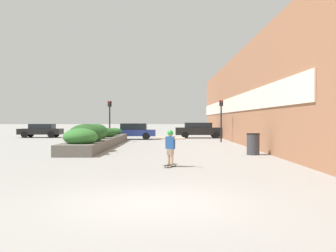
{
  "coord_description": "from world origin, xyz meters",
  "views": [
    {
      "loc": [
        0.39,
        -7.93,
        1.77
      ],
      "look_at": [
        0.31,
        15.51,
        1.39
      ],
      "focal_mm": 40.0,
      "sensor_mm": 36.0,
      "label": 1
    }
  ],
  "objects": [
    {
      "name": "traffic_light_left",
      "position": [
        -4.26,
        21.86,
        2.25
      ],
      "size": [
        0.28,
        0.3,
        3.28
      ],
      "color": "black",
      "rests_on": "ground_plane"
    },
    {
      "name": "planter_box",
      "position": [
        -4.15,
        16.36,
        0.57
      ],
      "size": [
        2.01,
        15.19,
        1.55
      ],
      "color": "#605B54",
      "rests_on": "ground_plane"
    },
    {
      "name": "skateboarder",
      "position": [
        0.48,
        6.1,
        0.87
      ],
      "size": [
        1.1,
        0.65,
        1.3
      ],
      "rotation": [
        0.0,
        0.0,
        -0.51
      ],
      "color": "tan",
      "rests_on": "skateboard"
    },
    {
      "name": "trash_bin",
      "position": [
        4.7,
        10.97,
        0.55
      ],
      "size": [
        0.67,
        0.67,
        1.1
      ],
      "color": "#38383D",
      "rests_on": "ground_plane"
    },
    {
      "name": "building_wall_right",
      "position": [
        5.88,
        19.31,
        3.38
      ],
      "size": [
        0.67,
        45.48,
        6.76
      ],
      "color": "#9E6647",
      "rests_on": "ground_plane"
    },
    {
      "name": "ground_plane",
      "position": [
        0.0,
        0.0,
        0.0
      ],
      "size": [
        300.0,
        300.0,
        0.0
      ],
      "primitive_type": "plane",
      "color": "gray"
    },
    {
      "name": "traffic_light_right",
      "position": [
        4.64,
        21.89,
        2.29
      ],
      "size": [
        0.28,
        0.3,
        3.34
      ],
      "color": "black",
      "rests_on": "ground_plane"
    },
    {
      "name": "car_rightmost",
      "position": [
        -12.37,
        29.58,
        0.73
      ],
      "size": [
        4.21,
        1.84,
        1.37
      ],
      "rotation": [
        0.0,
        0.0,
        1.57
      ],
      "color": "black",
      "rests_on": "ground_plane"
    },
    {
      "name": "car_center_left",
      "position": [
        3.47,
        28.71,
        0.8
      ],
      "size": [
        4.76,
        2.06,
        1.51
      ],
      "rotation": [
        0.0,
        0.0,
        -1.57
      ],
      "color": "black",
      "rests_on": "ground_plane"
    },
    {
      "name": "car_leftmost",
      "position": [
        11.79,
        25.61,
        0.83
      ],
      "size": [
        3.84,
        1.85,
        1.59
      ],
      "rotation": [
        0.0,
        0.0,
        1.57
      ],
      "color": "silver",
      "rests_on": "ground_plane"
    },
    {
      "name": "skateboard",
      "position": [
        0.48,
        6.1,
        0.07
      ],
      "size": [
        0.56,
        0.78,
        0.09
      ],
      "rotation": [
        0.0,
        0.0,
        -0.51
      ],
      "color": "black",
      "rests_on": "ground_plane"
    },
    {
      "name": "car_center_right",
      "position": [
        -2.83,
        26.14,
        0.76
      ],
      "size": [
        4.25,
        1.94,
        1.45
      ],
      "rotation": [
        0.0,
        0.0,
        1.57
      ],
      "color": "navy",
      "rests_on": "ground_plane"
    }
  ]
}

